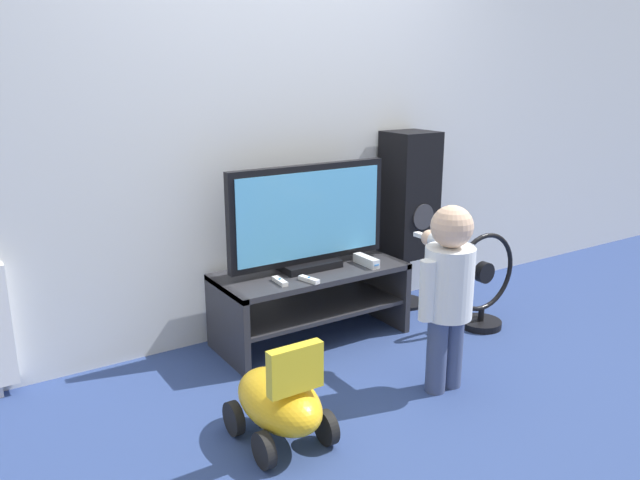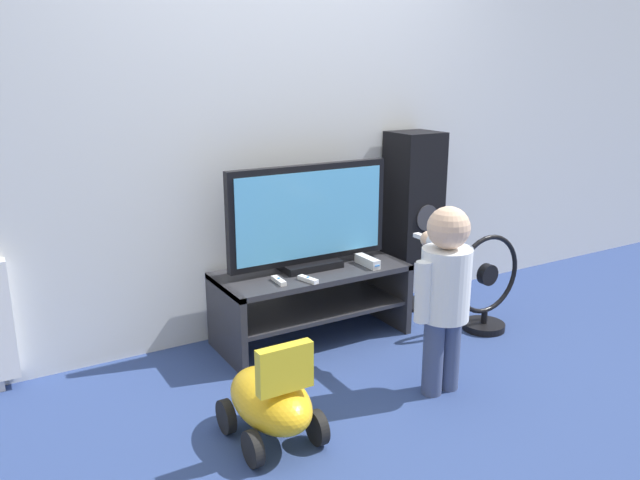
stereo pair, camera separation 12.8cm
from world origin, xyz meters
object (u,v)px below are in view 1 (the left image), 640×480
object	(u,v)px
game_console	(366,261)
ride_on_toy	(280,401)
television	(308,218)
speaker_tower	(409,198)
remote_primary	(280,281)
floor_fan	(483,286)
remote_secondary	(309,280)
child	(447,283)

from	to	relation	value
game_console	ride_on_toy	world-z (taller)	ride_on_toy
television	game_console	world-z (taller)	television
game_console	speaker_tower	world-z (taller)	speaker_tower
remote_primary	ride_on_toy	bearing A→B (deg)	-119.58
floor_fan	game_console	bearing A→B (deg)	155.42
game_console	remote_secondary	distance (m)	0.43
ride_on_toy	floor_fan	bearing A→B (deg)	13.45
remote_secondary	speaker_tower	distance (m)	1.03
remote_secondary	ride_on_toy	size ratio (longest dim) A/B	0.27
speaker_tower	remote_secondary	bearing A→B (deg)	-161.95
remote_primary	child	world-z (taller)	child
game_console	floor_fan	bearing A→B (deg)	-24.58
television	child	xyz separation A→B (m)	(0.24, -0.85, -0.17)
floor_fan	ride_on_toy	world-z (taller)	floor_fan
game_console	speaker_tower	xyz separation A→B (m)	(0.51, 0.24, 0.27)
television	game_console	distance (m)	0.43
remote_secondary	speaker_tower	size ratio (longest dim) A/B	0.12
remote_primary	remote_secondary	world-z (taller)	same
remote_primary	ride_on_toy	size ratio (longest dim) A/B	0.26
television	speaker_tower	size ratio (longest dim) A/B	0.85
child	speaker_tower	bearing A→B (deg)	58.81
television	game_console	size ratio (longest dim) A/B	5.06
remote_secondary	ride_on_toy	xyz separation A→B (m)	(-0.53, -0.62, -0.25)
floor_fan	remote_primary	bearing A→B (deg)	166.38
child	ride_on_toy	world-z (taller)	child
speaker_tower	game_console	bearing A→B (deg)	-154.75
ride_on_toy	game_console	bearing A→B (deg)	35.55
remote_primary	remote_secondary	distance (m)	0.16
floor_fan	child	bearing A→B (deg)	-149.76
television	ride_on_toy	size ratio (longest dim) A/B	1.96
remote_secondary	ride_on_toy	bearing A→B (deg)	-130.51
remote_primary	speaker_tower	xyz separation A→B (m)	(1.08, 0.25, 0.28)
television	speaker_tower	xyz separation A→B (m)	(0.82, 0.11, 0.01)
remote_secondary	speaker_tower	xyz separation A→B (m)	(0.94, 0.31, 0.28)
game_console	floor_fan	distance (m)	0.74
remote_secondary	ride_on_toy	world-z (taller)	ride_on_toy
game_console	floor_fan	size ratio (longest dim) A/B	0.33
speaker_tower	floor_fan	xyz separation A→B (m)	(0.14, -0.54, -0.46)
remote_primary	game_console	bearing A→B (deg)	0.25
television	remote_primary	world-z (taller)	television
child	speaker_tower	world-z (taller)	speaker_tower
game_console	remote_secondary	xyz separation A→B (m)	(-0.43, -0.06, -0.01)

